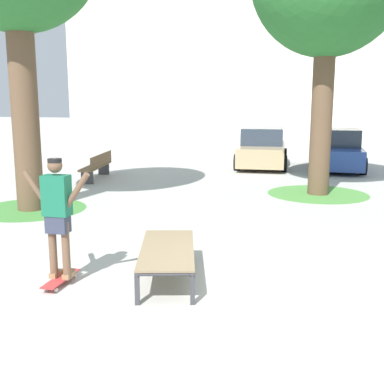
# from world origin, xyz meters

# --- Properties ---
(ground_plane) EXTENTS (120.00, 120.00, 0.00)m
(ground_plane) POSITION_xyz_m (0.00, 0.00, 0.00)
(ground_plane) COLOR #B7B5AD
(building_facade) EXTENTS (30.30, 4.00, 13.47)m
(building_facade) POSITION_xyz_m (-3.35, 33.57, 6.73)
(building_facade) COLOR silver
(building_facade) RESTS_ON ground
(skate_box) EXTENTS (1.21, 2.03, 0.46)m
(skate_box) POSITION_xyz_m (-0.55, 0.39, 0.41)
(skate_box) COLOR #38383D
(skate_box) RESTS_ON ground
(skateboard) EXTENTS (0.21, 0.80, 0.09)m
(skateboard) POSITION_xyz_m (-1.94, -0.19, 0.08)
(skateboard) COLOR #B23333
(skateboard) RESTS_ON ground
(skater) EXTENTS (1.00, 0.28, 1.69)m
(skater) POSITION_xyz_m (-1.94, -0.19, 1.07)
(skater) COLOR brown
(skater) RESTS_ON skateboard
(grass_patch_near_left) EXTENTS (2.58, 2.58, 0.01)m
(grass_patch_near_left) POSITION_xyz_m (-5.00, 3.94, 0.00)
(grass_patch_near_left) COLOR #47893D
(grass_patch_near_left) RESTS_ON ground
(grass_patch_mid_back) EXTENTS (2.75, 2.75, 0.01)m
(grass_patch_mid_back) POSITION_xyz_m (1.66, 7.51, 0.00)
(grass_patch_mid_back) COLOR #519342
(grass_patch_mid_back) RESTS_ON ground
(car_tan) EXTENTS (2.08, 4.28, 1.50)m
(car_tan) POSITION_xyz_m (-0.41, 12.89, 0.69)
(car_tan) COLOR tan
(car_tan) RESTS_ON ground
(car_blue) EXTENTS (1.94, 4.21, 1.50)m
(car_blue) POSITION_xyz_m (2.40, 12.85, 0.69)
(car_blue) COLOR #28479E
(car_blue) RESTS_ON ground
(park_bench) EXTENTS (0.80, 2.44, 0.83)m
(park_bench) POSITION_xyz_m (-5.35, 8.44, 0.45)
(park_bench) COLOR brown
(park_bench) RESTS_ON ground
(light_post) EXTENTS (0.36, 0.36, 5.83)m
(light_post) POSITION_xyz_m (1.57, 7.34, 3.83)
(light_post) COLOR #4C4C51
(light_post) RESTS_ON ground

